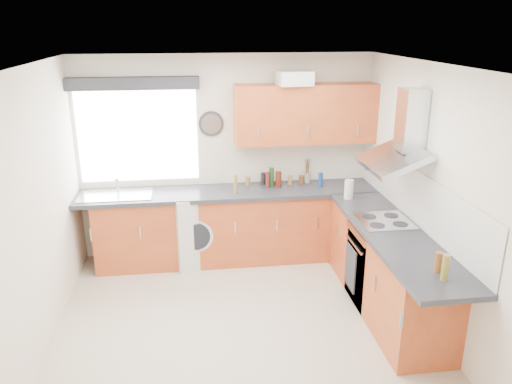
{
  "coord_description": "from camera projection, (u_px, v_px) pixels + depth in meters",
  "views": [
    {
      "loc": [
        -0.42,
        -4.2,
        2.84
      ],
      "look_at": [
        0.25,
        0.85,
        1.1
      ],
      "focal_mm": 35.0,
      "sensor_mm": 36.0,
      "label": 1
    }
  ],
  "objects": [
    {
      "name": "washing_machine",
      "position": [
        196.0,
        227.0,
        6.14
      ],
      "size": [
        0.77,
        0.75,
        0.9
      ],
      "primitive_type": "cube",
      "rotation": [
        0.0,
        0.0,
        0.32
      ],
      "color": "silver",
      "rests_on": "ground_plane"
    },
    {
      "name": "storage_box",
      "position": [
        300.0,
        78.0,
        5.93
      ],
      "size": [
        0.31,
        0.29,
        0.12
      ],
      "primitive_type": "cube",
      "rotation": [
        0.0,
        0.0,
        0.33
      ],
      "color": "red",
      "rests_on": "upper_cabinets"
    },
    {
      "name": "bottle_0",
      "position": [
        445.0,
        267.0,
        3.9
      ],
      "size": [
        0.06,
        0.06,
        0.22
      ],
      "primitive_type": "cylinder",
      "color": "olive",
      "rests_on": "worktop_right"
    },
    {
      "name": "wall_front",
      "position": [
        274.0,
        318.0,
        2.82
      ],
      "size": [
        3.6,
        0.02,
        2.5
      ],
      "primitive_type": "cube",
      "color": "silver",
      "rests_on": "ground_plane"
    },
    {
      "name": "jar_2",
      "position": [
        268.0,
        180.0,
        6.09
      ],
      "size": [
        0.05,
        0.05,
        0.2
      ],
      "primitive_type": "cylinder",
      "color": "maroon",
      "rests_on": "worktop_back"
    },
    {
      "name": "wall_left",
      "position": [
        33.0,
        217.0,
        4.29
      ],
      "size": [
        0.02,
        3.6,
        2.5
      ],
      "primitive_type": "cube",
      "color": "silver",
      "rests_on": "ground_plane"
    },
    {
      "name": "jar_0",
      "position": [
        236.0,
        184.0,
        5.9
      ],
      "size": [
        0.04,
        0.04,
        0.23
      ],
      "primitive_type": "cylinder",
      "color": "olive",
      "rests_on": "worktop_back"
    },
    {
      "name": "base_cab_corner",
      "position": [
        346.0,
        221.0,
        6.37
      ],
      "size": [
        0.6,
        0.6,
        0.86
      ],
      "primitive_type": "cube",
      "color": "#A3431E",
      "rests_on": "ground_plane"
    },
    {
      "name": "window",
      "position": [
        138.0,
        136.0,
        5.96
      ],
      "size": [
        1.4,
        0.02,
        1.1
      ],
      "primitive_type": "cube",
      "color": "silver",
      "rests_on": "wall_back"
    },
    {
      "name": "window_blind",
      "position": [
        133.0,
        83.0,
        5.67
      ],
      "size": [
        1.5,
        0.18,
        0.14
      ],
      "primitive_type": "cube",
      "color": "#26262C",
      "rests_on": "wall_back"
    },
    {
      "name": "splashback",
      "position": [
        414.0,
        195.0,
        5.04
      ],
      "size": [
        0.01,
        3.0,
        0.54
      ],
      "primitive_type": "cube",
      "color": "white",
      "rests_on": "wall_right"
    },
    {
      "name": "ground_plane",
      "position": [
        242.0,
        326.0,
        4.91
      ],
      "size": [
        3.6,
        3.6,
        0.0
      ],
      "primitive_type": "plane",
      "color": "beige"
    },
    {
      "name": "ceiling",
      "position": [
        240.0,
        66.0,
        4.11
      ],
      "size": [
        3.6,
        3.6,
        0.02
      ],
      "primitive_type": "cube",
      "color": "white",
      "rests_on": "wall_back"
    },
    {
      "name": "bottle_1",
      "position": [
        438.0,
        262.0,
        4.04
      ],
      "size": [
        0.06,
        0.06,
        0.18
      ],
      "primitive_type": "cylinder",
      "color": "brown",
      "rests_on": "worktop_right"
    },
    {
      "name": "jar_1",
      "position": [
        290.0,
        180.0,
        6.24
      ],
      "size": [
        0.06,
        0.06,
        0.12
      ],
      "primitive_type": "cylinder",
      "color": "#A27438",
      "rests_on": "worktop_back"
    },
    {
      "name": "base_cab_right",
      "position": [
        387.0,
        270.0,
        5.11
      ],
      "size": [
        0.58,
        2.1,
        0.86
      ],
      "primitive_type": "cube",
      "color": "#A3431E",
      "rests_on": "ground_plane"
    },
    {
      "name": "jar_8",
      "position": [
        301.0,
        180.0,
        6.28
      ],
      "size": [
        0.07,
        0.07,
        0.1
      ],
      "primitive_type": "cylinder",
      "color": "brown",
      "rests_on": "worktop_back"
    },
    {
      "name": "upper_cabinets",
      "position": [
        305.0,
        114.0,
        5.98
      ],
      "size": [
        1.7,
        0.35,
        0.7
      ],
      "primitive_type": "cube",
      "color": "#A3431E",
      "rests_on": "wall_back"
    },
    {
      "name": "jar_7",
      "position": [
        272.0,
        178.0,
        6.12
      ],
      "size": [
        0.06,
        0.06,
        0.24
      ],
      "primitive_type": "cylinder",
      "color": "#153C15",
      "rests_on": "worktop_back"
    },
    {
      "name": "wall_back",
      "position": [
        226.0,
        157.0,
        6.2
      ],
      "size": [
        3.6,
        0.02,
        2.5
      ],
      "primitive_type": "cube",
      "color": "silver",
      "rests_on": "ground_plane"
    },
    {
      "name": "casserole",
      "position": [
        295.0,
        78.0,
        5.72
      ],
      "size": [
        0.41,
        0.31,
        0.16
      ],
      "primitive_type": "cube",
      "rotation": [
        0.0,
        0.0,
        0.09
      ],
      "color": "silver",
      "rests_on": "upper_cabinets"
    },
    {
      "name": "wall_right",
      "position": [
        429.0,
        199.0,
        4.74
      ],
      "size": [
        0.02,
        3.6,
        2.5
      ],
      "primitive_type": "cube",
      "color": "silver",
      "rests_on": "ground_plane"
    },
    {
      "name": "hob_plate",
      "position": [
        384.0,
        221.0,
        5.09
      ],
      "size": [
        0.52,
        0.52,
        0.01
      ],
      "primitive_type": "cube",
      "color": "silver",
      "rests_on": "worktop_right"
    },
    {
      "name": "extractor_hood",
      "position": [
        402.0,
        139.0,
        4.82
      ],
      "size": [
        0.52,
        0.78,
        0.66
      ],
      "primitive_type": null,
      "color": "silver",
      "rests_on": "wall_right"
    },
    {
      "name": "wall_clock",
      "position": [
        211.0,
        124.0,
        6.01
      ],
      "size": [
        0.3,
        0.04,
        0.3
      ],
      "primitive_type": "cylinder",
      "rotation": [
        1.57,
        0.0,
        0.0
      ],
      "color": "#26262C",
      "rests_on": "wall_back"
    },
    {
      "name": "oven",
      "position": [
        380.0,
        264.0,
        5.25
      ],
      "size": [
        0.56,
        0.58,
        0.85
      ],
      "primitive_type": "cube",
      "color": "black",
      "rests_on": "ground_plane"
    },
    {
      "name": "jar_4",
      "position": [
        248.0,
        181.0,
        6.21
      ],
      "size": [
        0.06,
        0.06,
        0.1
      ],
      "primitive_type": "cylinder",
      "color": "olive",
      "rests_on": "worktop_back"
    },
    {
      "name": "base_cab_back",
      "position": [
        221.0,
        227.0,
        6.18
      ],
      "size": [
        3.0,
        0.58,
        0.86
      ],
      "primitive_type": "cube",
      "color": "#A3431E",
      "rests_on": "ground_plane"
    },
    {
      "name": "worktop_right",
      "position": [
        396.0,
        236.0,
        4.82
      ],
      "size": [
        0.62,
        2.42,
        0.05
      ],
      "primitive_type": "cube",
      "color": "#27282E",
      "rests_on": "base_cab_right"
    },
    {
      "name": "kitchen_roll",
      "position": [
        349.0,
        189.0,
        5.72
      ],
      "size": [
        0.13,
        0.13,
        0.22
      ],
      "primitive_type": "cylinder",
      "rotation": [
        0.0,
        0.0,
        0.3
      ],
      "color": "silver",
      "rests_on": "worktop_right"
    },
    {
      "name": "sink",
      "position": [
        115.0,
        192.0,
        5.85
      ],
      "size": [
        0.84,
        0.46,
        0.1
      ],
      "primitive_type": null,
      "color": "silver",
      "rests_on": "worktop_back"
    },
    {
      "name": "jar_6",
      "position": [
        278.0,
        179.0,
        6.12
      ],
      "size": [
        0.07,
        0.07,
        0.2
      ],
      "primitive_type": "cylinder",
      "color": "#4F1C10",
      "rests_on": "worktop_back"
    },
    {
      "name": "jar_5",
      "position": [
        263.0,
        179.0,
        6.24
      ],
      "size": [
        0.07,
        0.07,
        0.15
      ],
      "primitive_type": "cylinder",
      "color": "black",
      "rests_on": "worktop_back"
    },
    {
      "name": "utensil_pot",
      "position": [
        307.0,
        178.0,
        6.32
      ],
      "size": [
        0.1,
        0.1,
        0.12
      ],
      "primitive_type": "cylinder",
      "rotation": [
        0.0,
        0.0,
        -0.15
      ],
      "color": "gray",
      "rests_on": "worktop_back"
    },
    {
      "name": "tomato_cluster",
      "position": [
        274.0,
        182.0,
        6.23
      ],
      "size": [
        0.18,
        0.18,
        0.07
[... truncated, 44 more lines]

